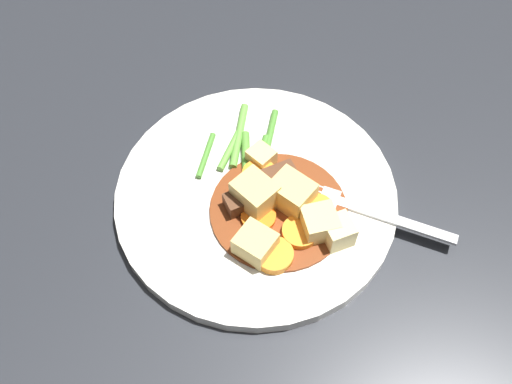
% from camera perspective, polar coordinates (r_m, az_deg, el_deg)
% --- Properties ---
extents(ground_plane, '(3.00, 3.00, 0.00)m').
position_cam_1_polar(ground_plane, '(0.58, 0.00, -0.75)').
color(ground_plane, '#26282D').
extents(dinner_plate, '(0.28, 0.28, 0.01)m').
position_cam_1_polar(dinner_plate, '(0.57, 0.00, -0.38)').
color(dinner_plate, white).
rests_on(dinner_plate, ground_plane).
extents(stew_sauce, '(0.13, 0.13, 0.00)m').
position_cam_1_polar(stew_sauce, '(0.56, 2.48, -1.53)').
color(stew_sauce, brown).
rests_on(stew_sauce, dinner_plate).
extents(carrot_slice_0, '(0.04, 0.04, 0.01)m').
position_cam_1_polar(carrot_slice_0, '(0.54, 4.37, -4.01)').
color(carrot_slice_0, orange).
rests_on(carrot_slice_0, dinner_plate).
extents(carrot_slice_1, '(0.04, 0.04, 0.01)m').
position_cam_1_polar(carrot_slice_1, '(0.55, 5.98, -1.84)').
color(carrot_slice_1, orange).
rests_on(carrot_slice_1, dinner_plate).
extents(carrot_slice_2, '(0.05, 0.05, 0.01)m').
position_cam_1_polar(carrot_slice_2, '(0.53, 1.81, -6.25)').
color(carrot_slice_2, orange).
rests_on(carrot_slice_2, dinner_plate).
extents(carrot_slice_3, '(0.05, 0.05, 0.01)m').
position_cam_1_polar(carrot_slice_3, '(0.55, 0.23, -2.49)').
color(carrot_slice_3, orange).
rests_on(carrot_slice_3, dinner_plate).
extents(carrot_slice_4, '(0.05, 0.05, 0.01)m').
position_cam_1_polar(carrot_slice_4, '(0.57, 0.36, 1.46)').
color(carrot_slice_4, orange).
rests_on(carrot_slice_4, dinner_plate).
extents(potato_chunk_0, '(0.04, 0.04, 0.03)m').
position_cam_1_polar(potato_chunk_0, '(0.54, 6.26, -3.10)').
color(potato_chunk_0, '#E5CC7A').
rests_on(potato_chunk_0, dinner_plate).
extents(potato_chunk_1, '(0.03, 0.03, 0.03)m').
position_cam_1_polar(potato_chunk_1, '(0.53, 8.05, -3.89)').
color(potato_chunk_1, '#EAD68C').
rests_on(potato_chunk_1, dinner_plate).
extents(potato_chunk_2, '(0.04, 0.04, 0.02)m').
position_cam_1_polar(potato_chunk_2, '(0.52, -0.07, -5.16)').
color(potato_chunk_2, '#DBBC6B').
rests_on(potato_chunk_2, dinner_plate).
extents(potato_chunk_3, '(0.04, 0.03, 0.03)m').
position_cam_1_polar(potato_chunk_3, '(0.55, 3.54, -0.20)').
color(potato_chunk_3, '#DBBC6B').
rests_on(potato_chunk_3, dinner_plate).
extents(potato_chunk_4, '(0.02, 0.02, 0.02)m').
position_cam_1_polar(potato_chunk_4, '(0.58, 0.51, 3.38)').
color(potato_chunk_4, '#E5CC7A').
rests_on(potato_chunk_4, dinner_plate).
extents(potato_chunk_5, '(0.04, 0.03, 0.03)m').
position_cam_1_polar(potato_chunk_5, '(0.54, -0.11, -0.34)').
color(potato_chunk_5, '#DBBC6B').
rests_on(potato_chunk_5, dinner_plate).
extents(meat_chunk_0, '(0.03, 0.02, 0.02)m').
position_cam_1_polar(meat_chunk_0, '(0.55, -2.23, -1.14)').
color(meat_chunk_0, '#56331E').
rests_on(meat_chunk_0, dinner_plate).
extents(meat_chunk_1, '(0.04, 0.04, 0.03)m').
position_cam_1_polar(meat_chunk_1, '(0.56, 2.48, 0.84)').
color(meat_chunk_1, '#56331E').
rests_on(meat_chunk_1, dinner_plate).
extents(green_bean_0, '(0.06, 0.07, 0.01)m').
position_cam_1_polar(green_bean_0, '(0.60, -1.68, 5.59)').
color(green_bean_0, '#66AD42').
rests_on(green_bean_0, dinner_plate).
extents(green_bean_1, '(0.03, 0.06, 0.01)m').
position_cam_1_polar(green_bean_1, '(0.59, -2.49, 4.37)').
color(green_bean_1, '#66AD42').
rests_on(green_bean_1, dinner_plate).
extents(green_bean_2, '(0.04, 0.06, 0.01)m').
position_cam_1_polar(green_bean_2, '(0.58, 0.22, 2.95)').
color(green_bean_2, '#4C8E33').
rests_on(green_bean_2, dinner_plate).
extents(green_bean_3, '(0.03, 0.05, 0.01)m').
position_cam_1_polar(green_bean_3, '(0.59, -4.95, 3.62)').
color(green_bean_3, '#4C8E33').
rests_on(green_bean_3, dinner_plate).
extents(green_bean_4, '(0.05, 0.07, 0.01)m').
position_cam_1_polar(green_bean_4, '(0.60, 1.23, 4.96)').
color(green_bean_4, '#4C8E33').
rests_on(green_bean_4, dinner_plate).
extents(green_bean_5, '(0.06, 0.05, 0.01)m').
position_cam_1_polar(green_bean_5, '(0.58, -0.98, 3.12)').
color(green_bean_5, '#599E38').
rests_on(green_bean_5, dinner_plate).
extents(green_bean_6, '(0.05, 0.05, 0.01)m').
position_cam_1_polar(green_bean_6, '(0.57, -0.01, 1.19)').
color(green_bean_6, '#4C8E33').
rests_on(green_bean_6, dinner_plate).
extents(fork, '(0.17, 0.08, 0.00)m').
position_cam_1_polar(fork, '(0.56, 10.15, -1.60)').
color(fork, silver).
rests_on(fork, dinner_plate).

